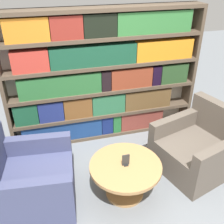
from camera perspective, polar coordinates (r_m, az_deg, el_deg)
name	(u,v)px	position (r m, az deg, el deg)	size (l,w,h in m)	color
ground_plane	(133,195)	(3.30, 4.64, -17.62)	(14.00, 14.00, 0.00)	slate
bookshelf	(103,78)	(3.83, -2.05, 7.50)	(2.82, 0.30, 1.93)	silver
armchair_left	(29,181)	(3.19, -17.64, -14.07)	(0.99, 0.96, 0.85)	#42476B
armchair_right	(198,149)	(3.66, 18.15, -7.59)	(1.12, 1.09, 0.85)	brown
coffee_table	(125,173)	(3.09, 2.91, -13.16)	(0.82, 0.82, 0.45)	#AD7F4C
table_sign	(126,161)	(2.97, 3.00, -10.55)	(0.09, 0.06, 0.14)	black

